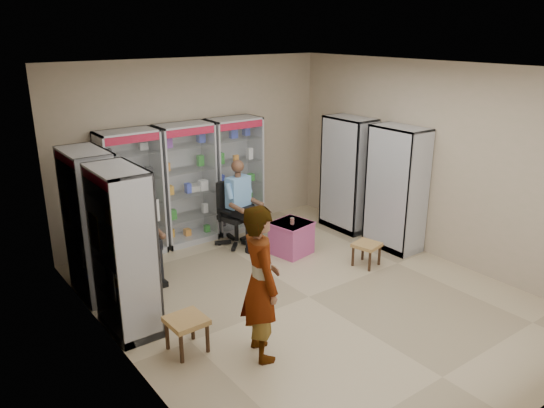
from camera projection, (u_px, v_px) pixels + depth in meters
floor at (309, 297)px, 7.15m from camera, size 6.00×6.00×0.00m
room_shell at (312, 154)px, 6.53m from camera, size 5.02×6.02×3.01m
cabinet_back_left at (131, 195)px, 8.18m from camera, size 0.90×0.50×2.00m
cabinet_back_mid at (186, 184)px, 8.72m from camera, size 0.90×0.50×2.00m
cabinet_back_right at (235, 175)px, 9.25m from camera, size 0.90×0.50×2.00m
cabinet_right_far at (348, 174)px, 9.31m from camera, size 0.90×0.50×2.00m
cabinet_right_near at (396, 189)px, 8.47m from camera, size 0.90×0.50×2.00m
cabinet_left_far at (92, 224)px, 6.95m from camera, size 0.90×0.50×2.00m
cabinet_left_near at (124, 252)px, 6.11m from camera, size 0.90×0.50×2.00m
wooden_chair at (138, 245)px, 7.65m from camera, size 0.42×0.42×0.94m
seated_customer at (138, 233)px, 7.55m from camera, size 0.44×0.60×1.34m
office_chair at (236, 214)px, 8.73m from camera, size 0.69×0.69×1.07m
seated_shopkeeper at (238, 206)px, 8.65m from camera, size 0.56×0.70×1.37m
pink_trunk at (291, 238)px, 8.45m from camera, size 0.64×0.62×0.52m
tea_glass at (292, 221)px, 8.29m from camera, size 0.07×0.07×0.10m
woven_stool_a at (366, 254)px, 8.04m from camera, size 0.44×0.44×0.36m
woven_stool_b at (187, 334)px, 5.91m from camera, size 0.42×0.42×0.41m
standing_man at (261, 283)px, 5.64m from camera, size 0.58×0.73×1.75m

